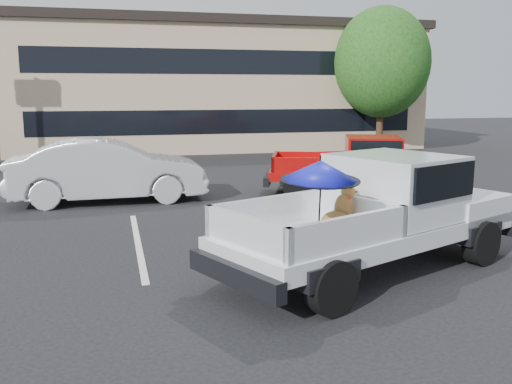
% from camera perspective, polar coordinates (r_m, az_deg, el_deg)
% --- Properties ---
extents(ground, '(90.00, 90.00, 0.00)m').
position_cam_1_polar(ground, '(10.01, 6.40, -6.92)').
color(ground, black).
rests_on(ground, ground).
extents(stripe_left, '(0.12, 5.00, 0.01)m').
position_cam_1_polar(stripe_left, '(11.33, -11.72, -5.02)').
color(stripe_left, silver).
rests_on(stripe_left, ground).
extents(stripe_right, '(0.12, 5.00, 0.01)m').
position_cam_1_polar(stripe_right, '(13.01, 15.73, -3.22)').
color(stripe_right, silver).
rests_on(stripe_right, ground).
extents(motel_building, '(20.40, 8.40, 6.30)m').
position_cam_1_polar(motel_building, '(30.42, -4.08, 10.64)').
color(motel_building, tan).
rests_on(motel_building, ground).
extents(tree_right, '(4.46, 4.46, 6.78)m').
position_cam_1_polar(tree_right, '(27.89, 12.49, 12.54)').
color(tree_right, '#332114').
rests_on(tree_right, ground).
extents(tree_back, '(4.68, 4.68, 7.11)m').
position_cam_1_polar(tree_back, '(34.29, 1.73, 12.61)').
color(tree_back, '#332114').
rests_on(tree_back, ground).
extents(silver_pickup, '(6.00, 4.09, 2.06)m').
position_cam_1_polar(silver_pickup, '(9.59, 12.79, -1.38)').
color(silver_pickup, black).
rests_on(silver_pickup, ground).
extents(red_pickup, '(5.33, 3.36, 1.66)m').
position_cam_1_polar(red_pickup, '(16.29, 11.04, 2.84)').
color(red_pickup, black).
rests_on(red_pickup, ground).
extents(silver_sedan, '(5.11, 1.85, 1.68)m').
position_cam_1_polar(silver_sedan, '(15.58, -14.55, 2.11)').
color(silver_sedan, silver).
rests_on(silver_sedan, ground).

